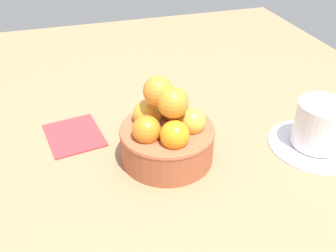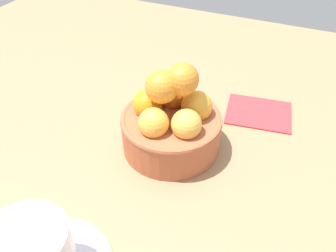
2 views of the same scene
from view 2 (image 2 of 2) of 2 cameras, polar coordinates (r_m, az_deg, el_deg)
The scene contains 3 objects.
ground_plane at distance 56.88cm, azimuth 0.50°, elevation -4.92°, with size 142.85×113.59×4.28cm, color #997551.
terracotta_bowl at distance 52.21cm, azimuth 0.57°, elevation 0.67°, with size 15.49×15.49×14.63cm.
folded_napkin at distance 63.98cm, azimuth 14.87°, elevation 2.25°, with size 11.39×9.35×0.60cm, color #B23338.
Camera 2 is at (16.25, -37.23, 37.67)cm, focal length 36.61 mm.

